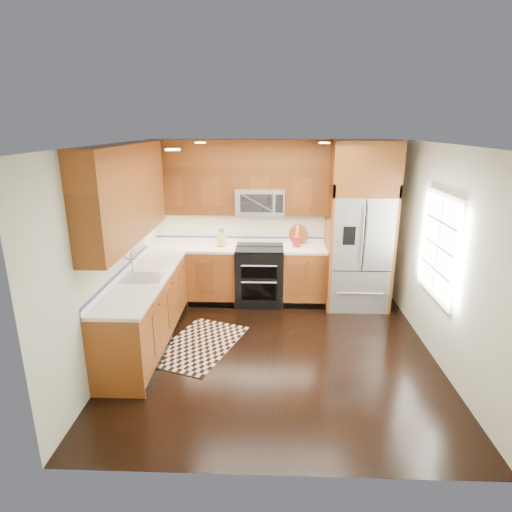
{
  "coord_description": "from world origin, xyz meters",
  "views": [
    {
      "loc": [
        -0.07,
        -4.88,
        2.81
      ],
      "look_at": [
        -0.27,
        0.6,
        1.12
      ],
      "focal_mm": 30.0,
      "sensor_mm": 36.0,
      "label": 1
    }
  ],
  "objects_px": {
    "range": "(260,275)",
    "utensil_crock": "(297,239)",
    "knife_block": "(222,239)",
    "rug": "(200,345)",
    "refrigerator": "(360,227)"
  },
  "relations": [
    {
      "from": "range",
      "to": "knife_block",
      "type": "relative_size",
      "value": 3.37
    },
    {
      "from": "range",
      "to": "knife_block",
      "type": "bearing_deg",
      "value": 173.63
    },
    {
      "from": "rug",
      "to": "knife_block",
      "type": "distance_m",
      "value": 1.88
    },
    {
      "from": "range",
      "to": "refrigerator",
      "type": "distance_m",
      "value": 1.76
    },
    {
      "from": "range",
      "to": "utensil_crock",
      "type": "xyz_separation_m",
      "value": [
        0.59,
        0.06,
        0.59
      ]
    },
    {
      "from": "refrigerator",
      "to": "knife_block",
      "type": "distance_m",
      "value": 2.18
    },
    {
      "from": "range",
      "to": "utensil_crock",
      "type": "distance_m",
      "value": 0.84
    },
    {
      "from": "knife_block",
      "to": "refrigerator",
      "type": "bearing_deg",
      "value": -2.82
    },
    {
      "from": "range",
      "to": "rug",
      "type": "relative_size",
      "value": 0.67
    },
    {
      "from": "refrigerator",
      "to": "rug",
      "type": "bearing_deg",
      "value": -147.95
    },
    {
      "from": "range",
      "to": "rug",
      "type": "height_order",
      "value": "range"
    },
    {
      "from": "rug",
      "to": "knife_block",
      "type": "xyz_separation_m",
      "value": [
        0.14,
        1.55,
        1.05
      ]
    },
    {
      "from": "range",
      "to": "utensil_crock",
      "type": "height_order",
      "value": "utensil_crock"
    },
    {
      "from": "knife_block",
      "to": "rug",
      "type": "bearing_deg",
      "value": -95.12
    },
    {
      "from": "range",
      "to": "refrigerator",
      "type": "height_order",
      "value": "refrigerator"
    }
  ]
}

